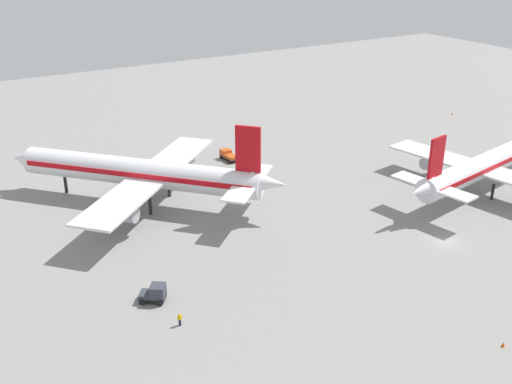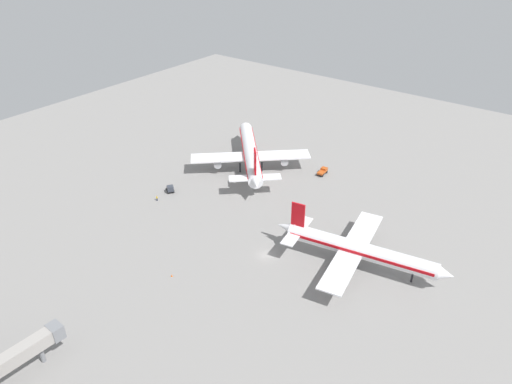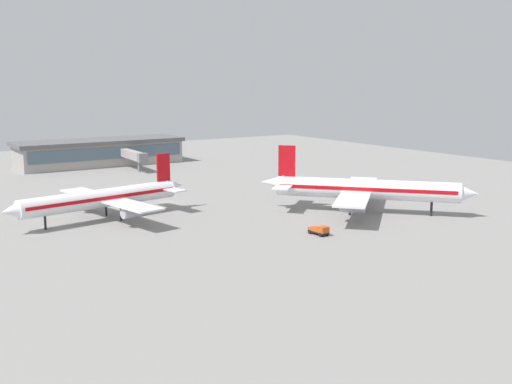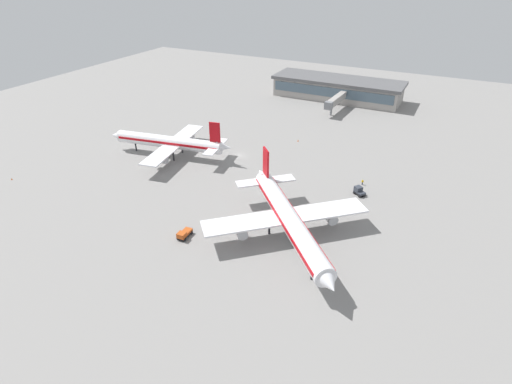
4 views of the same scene
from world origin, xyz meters
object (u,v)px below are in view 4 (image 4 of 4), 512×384
at_px(airplane_at_gate, 170,142).
at_px(safety_cone_mid_apron, 12,179).
at_px(pushback_tractor, 184,234).
at_px(safety_cone_near_gate, 298,141).
at_px(airplane_taxiing, 288,218).
at_px(ground_crew_worker, 362,182).
at_px(baggage_tug, 359,191).

xyz_separation_m(airplane_at_gate, safety_cone_mid_apron, (32.42, 36.04, -4.60)).
height_order(pushback_tractor, safety_cone_near_gate, pushback_tractor).
bearing_deg(airplane_taxiing, safety_cone_near_gate, 156.99).
xyz_separation_m(ground_crew_worker, safety_cone_mid_apron, (95.22, 44.64, -0.55)).
bearing_deg(safety_cone_mid_apron, ground_crew_worker, -154.88).
distance_m(airplane_at_gate, safety_cone_near_gate, 45.84).
height_order(airplane_at_gate, airplane_taxiing, airplane_taxiing).
relative_size(airplane_taxiing, baggage_tug, 10.81).
xyz_separation_m(airplane_at_gate, pushback_tractor, (-31.37, 36.92, -3.93)).
bearing_deg(baggage_tug, airplane_at_gate, 38.20).
relative_size(pushback_tractor, ground_crew_worker, 2.71).
relative_size(airplane_taxiing, pushback_tractor, 8.97).
relative_size(airplane_at_gate, baggage_tug, 11.76).
relative_size(ground_crew_worker, safety_cone_near_gate, 2.78).
bearing_deg(airplane_taxiing, ground_crew_worker, 122.61).
relative_size(airplane_taxiing, safety_cone_near_gate, 67.59).
distance_m(airplane_taxiing, pushback_tractor, 25.17).
distance_m(airplane_at_gate, safety_cone_mid_apron, 48.70).
bearing_deg(airplane_at_gate, pushback_tractor, 120.50).
bearing_deg(safety_cone_mid_apron, airplane_taxiing, -173.28).
xyz_separation_m(airplane_taxiing, pushback_tractor, (22.17, 11.00, -4.59)).
bearing_deg(pushback_tractor, ground_crew_worker, 141.40).
xyz_separation_m(airplane_at_gate, airplane_taxiing, (-53.54, 25.92, 0.66)).
relative_size(airplane_taxiing, safety_cone_mid_apron, 67.59).
distance_m(airplane_taxiing, baggage_tug, 30.31).
height_order(airplane_at_gate, baggage_tug, airplane_at_gate).
distance_m(ground_crew_worker, safety_cone_near_gate, 36.71).
relative_size(baggage_tug, safety_cone_mid_apron, 6.25).
height_order(ground_crew_worker, safety_cone_near_gate, ground_crew_worker).
height_order(airplane_taxiing, baggage_tug, airplane_taxiing).
bearing_deg(safety_cone_near_gate, pushback_tractor, 88.11).
height_order(pushback_tractor, ground_crew_worker, pushback_tractor).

